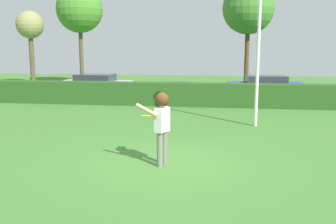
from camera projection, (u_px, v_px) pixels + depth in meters
The scene contains 10 objects.
ground_plane at pixel (164, 163), 9.44m from camera, with size 60.00×60.00×0.00m, color #417730.
person at pixel (162, 120), 9.05m from camera, with size 0.83×0.53×1.79m.
frisbee at pixel (146, 116), 9.75m from camera, with size 0.24×0.24×0.04m.
lamppost at pixel (259, 34), 13.30m from camera, with size 0.24×0.24×5.94m.
hedge_row at pixel (193, 95), 18.52m from camera, with size 22.99×0.90×1.12m, color #274F1C.
parked_car_silver at pixel (95, 84), 22.79m from camera, with size 4.26×1.93×1.25m.
parked_car_blue at pixel (266, 85), 21.72m from camera, with size 4.32×2.06×1.25m.
birch_tree at pixel (80, 10), 28.71m from camera, with size 3.52×3.52×7.44m.
willow_tree at pixel (248, 9), 24.07m from camera, with size 3.28×3.28×6.93m.
bare_elm_tree at pixel (30, 27), 28.54m from camera, with size 2.06×2.06×5.55m.
Camera 1 is at (1.40, -8.98, 2.84)m, focal length 40.50 mm.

